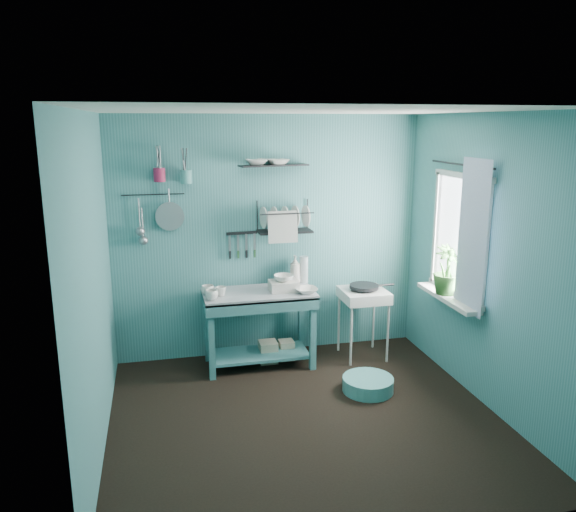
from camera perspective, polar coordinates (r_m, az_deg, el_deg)
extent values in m
plane|color=black|center=(4.89, 1.77, -16.15)|extent=(3.20, 3.20, 0.00)
plane|color=silver|center=(4.26, 2.02, 14.55)|extent=(3.20, 3.20, 0.00)
plane|color=#397475|center=(5.84, -1.93, 1.89)|extent=(3.20, 0.00, 3.20)
plane|color=#397475|center=(3.07, 9.25, -9.08)|extent=(3.20, 0.00, 3.20)
plane|color=#397475|center=(4.30, -19.21, -3.07)|extent=(0.00, 3.00, 3.00)
plane|color=#397475|center=(5.06, 19.67, -0.69)|extent=(0.00, 3.00, 3.00)
cube|color=#377174|center=(5.71, -2.95, -7.38)|extent=(1.12, 0.60, 0.78)
imported|color=silver|center=(5.36, -7.77, -3.95)|extent=(0.12, 0.12, 0.10)
imported|color=silver|center=(5.46, -6.83, -3.60)|extent=(0.14, 0.14, 0.09)
imported|color=silver|center=(5.51, -8.14, -3.47)|extent=(0.17, 0.17, 0.10)
cube|color=beige|center=(5.60, -0.45, -3.04)|extent=(0.28, 0.22, 0.10)
imported|color=silver|center=(5.57, -0.45, -2.25)|extent=(0.20, 0.19, 0.06)
imported|color=beige|center=(5.81, 0.71, -1.40)|extent=(0.12, 0.12, 0.30)
cylinder|color=#ABB9BE|center=(5.86, 1.61, -1.38)|extent=(0.09, 0.09, 0.28)
imported|color=silver|center=(5.53, 1.88, -3.51)|extent=(0.22, 0.22, 0.05)
cube|color=silver|center=(5.97, 7.61, -6.79)|extent=(0.50, 0.50, 0.73)
cylinder|color=black|center=(5.84, 7.73, -3.08)|extent=(0.30, 0.30, 0.03)
cube|color=black|center=(5.75, -4.71, 2.34)|extent=(0.32, 0.05, 0.03)
cube|color=black|center=(5.70, -0.32, 4.00)|extent=(0.58, 0.32, 0.32)
cube|color=black|center=(5.64, -1.46, 9.19)|extent=(0.72, 0.30, 0.01)
imported|color=silver|center=(5.61, -3.20, 9.38)|extent=(0.25, 0.25, 0.06)
imported|color=silver|center=(5.65, -1.03, 10.08)|extent=(0.25, 0.25, 0.05)
cylinder|color=maroon|center=(5.55, -12.94, 8.04)|extent=(0.11, 0.11, 0.13)
cylinder|color=teal|center=(5.56, -10.30, 7.93)|extent=(0.11, 0.11, 0.13)
cylinder|color=#93969A|center=(5.63, -11.91, 3.97)|extent=(0.28, 0.03, 0.28)
cylinder|color=#93969A|center=(5.64, -14.88, 4.17)|extent=(0.01, 0.01, 0.30)
cylinder|color=#93969A|center=(5.65, -14.57, 3.26)|extent=(0.01, 0.01, 0.30)
cylinder|color=black|center=(5.62, -13.55, 6.09)|extent=(0.60, 0.01, 0.01)
plane|color=white|center=(5.39, 17.11, 1.97)|extent=(0.00, 1.10, 1.10)
cube|color=silver|center=(5.49, 15.92, -4.10)|extent=(0.16, 0.95, 0.04)
plane|color=silver|center=(5.10, 18.19, 1.83)|extent=(0.00, 1.35, 1.35)
cylinder|color=black|center=(5.29, 17.17, 8.87)|extent=(0.02, 1.05, 0.02)
imported|color=#2E6026|center=(5.48, 15.85, -1.37)|extent=(0.30, 0.30, 0.47)
cube|color=gray|center=(5.88, -2.04, -9.69)|extent=(0.18, 0.18, 0.22)
cube|color=gray|center=(5.95, -0.17, -9.50)|extent=(0.15, 0.15, 0.20)
cylinder|color=teal|center=(5.35, 8.12, -12.78)|extent=(0.47, 0.47, 0.13)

